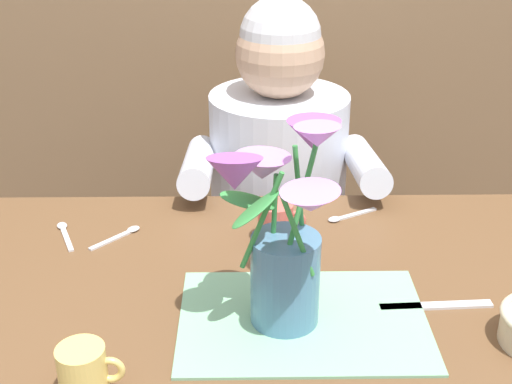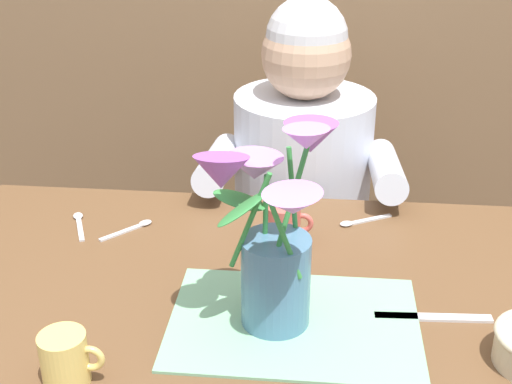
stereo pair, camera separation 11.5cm
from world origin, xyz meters
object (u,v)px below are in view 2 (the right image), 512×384
seated_person (301,222)px  flower_vase (275,233)px  ceramic_mug (284,224)px  dinner_knife (433,317)px  tea_cup (66,359)px

seated_person → flower_vase: bearing=-89.5°
flower_vase → ceramic_mug: (-0.00, 0.26, -0.12)m
flower_vase → ceramic_mug: 0.29m
ceramic_mug → dinner_knife: bearing=-41.1°
seated_person → dinner_knife: seated_person is taller
tea_cup → dinner_knife: bearing=20.6°
flower_vase → dinner_knife: (0.26, 0.03, -0.16)m
seated_person → ceramic_mug: (-0.02, -0.41, 0.22)m
dinner_knife → tea_cup: 0.58m
tea_cup → ceramic_mug: same height
dinner_knife → ceramic_mug: 0.34m
flower_vase → tea_cup: (-0.28, -0.17, -0.12)m
dinner_knife → seated_person: bearing=107.2°
seated_person → ceramic_mug: seated_person is taller
flower_vase → ceramic_mug: bearing=90.1°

